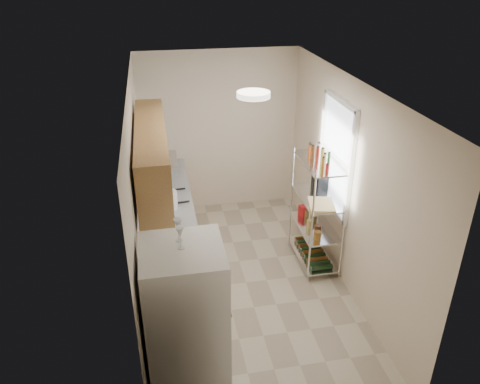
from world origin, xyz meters
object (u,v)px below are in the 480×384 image
(cutting_board, at_px, (322,205))
(espresso_machine, at_px, (320,177))
(frying_pan_large, at_px, (168,204))
(rice_cooker, at_px, (166,200))
(refrigerator, at_px, (187,328))

(cutting_board, distance_m, espresso_machine, 0.58)
(frying_pan_large, xyz_separation_m, espresso_machine, (2.06, -0.01, 0.22))
(frying_pan_large, bearing_deg, rice_cooker, -112.11)
(refrigerator, xyz_separation_m, rice_cooker, (-0.06, 2.17, 0.17))
(refrigerator, distance_m, frying_pan_large, 2.23)
(rice_cooker, relative_size, espresso_machine, 1.05)
(rice_cooker, bearing_deg, cutting_board, -14.71)
(cutting_board, bearing_deg, espresso_machine, 72.97)
(refrigerator, bearing_deg, frying_pan_large, 91.24)
(refrigerator, xyz_separation_m, frying_pan_large, (-0.05, 2.23, 0.08))
(refrigerator, xyz_separation_m, espresso_machine, (2.01, 2.22, 0.30))
(frying_pan_large, distance_m, espresso_machine, 2.07)
(cutting_board, bearing_deg, frying_pan_large, 163.51)
(refrigerator, bearing_deg, rice_cooker, 91.70)
(refrigerator, height_order, cutting_board, refrigerator)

